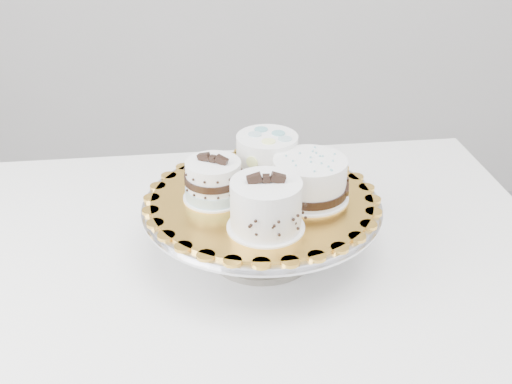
{
  "coord_description": "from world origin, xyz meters",
  "views": [
    {
      "loc": [
        0.16,
        -0.76,
        1.39
      ],
      "look_at": [
        0.15,
        0.14,
        0.88
      ],
      "focal_mm": 45.0,
      "sensor_mm": 36.0,
      "label": 1
    }
  ],
  "objects_px": {
    "table": "(230,281)",
    "cake_banded": "(214,181)",
    "cake_board": "(262,199)",
    "cake_ribbon": "(310,180)",
    "cake_dots": "(267,156)",
    "cake_stand": "(262,218)",
    "cake_swirl": "(266,206)"
  },
  "relations": [
    {
      "from": "table",
      "to": "cake_dots",
      "type": "xyz_separation_m",
      "value": [
        0.07,
        0.04,
        0.23
      ]
    },
    {
      "from": "cake_stand",
      "to": "cake_ribbon",
      "type": "bearing_deg",
      "value": 1.96
    },
    {
      "from": "cake_board",
      "to": "cake_ribbon",
      "type": "distance_m",
      "value": 0.09
    },
    {
      "from": "cake_stand",
      "to": "cake_dots",
      "type": "relative_size",
      "value": 3.0
    },
    {
      "from": "cake_banded",
      "to": "cake_ribbon",
      "type": "distance_m",
      "value": 0.16
    },
    {
      "from": "cake_dots",
      "to": "cake_stand",
      "type": "bearing_deg",
      "value": -78.6
    },
    {
      "from": "table",
      "to": "cake_board",
      "type": "height_order",
      "value": "cake_board"
    },
    {
      "from": "cake_board",
      "to": "cake_stand",
      "type": "bearing_deg",
      "value": 0.0
    },
    {
      "from": "cake_dots",
      "to": "cake_ribbon",
      "type": "relative_size",
      "value": 0.95
    },
    {
      "from": "cake_board",
      "to": "cake_dots",
      "type": "height_order",
      "value": "cake_dots"
    },
    {
      "from": "table",
      "to": "cake_swirl",
      "type": "distance_m",
      "value": 0.27
    },
    {
      "from": "cake_swirl",
      "to": "cake_banded",
      "type": "distance_m",
      "value": 0.12
    },
    {
      "from": "cake_banded",
      "to": "cake_ribbon",
      "type": "height_order",
      "value": "cake_banded"
    },
    {
      "from": "table",
      "to": "cake_stand",
      "type": "relative_size",
      "value": 3.17
    },
    {
      "from": "cake_stand",
      "to": "cake_banded",
      "type": "distance_m",
      "value": 0.11
    },
    {
      "from": "cake_banded",
      "to": "cake_ribbon",
      "type": "relative_size",
      "value": 0.84
    },
    {
      "from": "cake_ribbon",
      "to": "cake_stand",
      "type": "bearing_deg",
      "value": -171.6
    },
    {
      "from": "cake_stand",
      "to": "cake_swirl",
      "type": "xyz_separation_m",
      "value": [
        0.01,
        -0.09,
        0.08
      ]
    },
    {
      "from": "cake_board",
      "to": "cake_banded",
      "type": "xyz_separation_m",
      "value": [
        -0.08,
        -0.0,
        0.03
      ]
    },
    {
      "from": "cake_board",
      "to": "cake_swirl",
      "type": "xyz_separation_m",
      "value": [
        0.01,
        -0.09,
        0.04
      ]
    },
    {
      "from": "cake_stand",
      "to": "cake_dots",
      "type": "bearing_deg",
      "value": 83.84
    },
    {
      "from": "table",
      "to": "cake_ribbon",
      "type": "bearing_deg",
      "value": -19.79
    },
    {
      "from": "table",
      "to": "cake_ribbon",
      "type": "height_order",
      "value": "cake_ribbon"
    },
    {
      "from": "cake_stand",
      "to": "cake_dots",
      "type": "height_order",
      "value": "cake_dots"
    },
    {
      "from": "table",
      "to": "cake_banded",
      "type": "xyz_separation_m",
      "value": [
        -0.02,
        -0.03,
        0.23
      ]
    },
    {
      "from": "cake_stand",
      "to": "cake_ribbon",
      "type": "xyz_separation_m",
      "value": [
        0.08,
        0.0,
        0.07
      ]
    },
    {
      "from": "table",
      "to": "cake_board",
      "type": "distance_m",
      "value": 0.2
    },
    {
      "from": "table",
      "to": "cake_banded",
      "type": "distance_m",
      "value": 0.23
    },
    {
      "from": "cake_banded",
      "to": "cake_dots",
      "type": "relative_size",
      "value": 0.89
    },
    {
      "from": "cake_dots",
      "to": "cake_board",
      "type": "bearing_deg",
      "value": -78.6
    },
    {
      "from": "cake_stand",
      "to": "cake_board",
      "type": "relative_size",
      "value": 1.09
    },
    {
      "from": "cake_swirl",
      "to": "cake_dots",
      "type": "distance_m",
      "value": 0.17
    }
  ]
}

